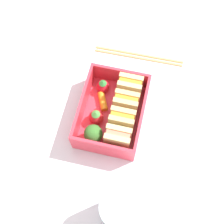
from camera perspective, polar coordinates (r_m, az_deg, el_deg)
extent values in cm
cube|color=silver|center=(68.08, 0.00, -1.24)|extent=(120.00, 120.00, 2.00)
cube|color=#E03142|center=(66.61, 0.00, -0.72)|extent=(17.16, 12.95, 1.20)
cube|color=#E03142|center=(63.52, 5.44, -0.81)|extent=(17.16, 0.60, 4.94)
cube|color=#E03142|center=(64.64, -5.34, 1.47)|extent=(17.16, 0.60, 4.94)
cube|color=#E03142|center=(67.46, 1.60, 6.63)|extent=(0.60, 11.75, 4.94)
cube|color=#E03142|center=(61.01, -1.77, -6.61)|extent=(0.60, 11.75, 4.94)
cube|color=#D9B87B|center=(66.14, 3.46, 5.30)|extent=(1.01, 5.02, 5.89)
cube|color=orange|center=(65.66, 3.28, 4.55)|extent=(1.01, 4.62, 5.42)
cube|color=#D9B87B|center=(65.20, 3.10, 3.79)|extent=(1.01, 5.02, 5.89)
cube|color=tan|center=(64.38, 2.77, 2.38)|extent=(1.01, 5.02, 5.89)
cube|color=orange|center=(63.95, 2.58, 1.59)|extent=(1.01, 4.62, 5.42)
cube|color=tan|center=(63.54, 2.39, 0.79)|extent=(1.01, 5.02, 5.89)
cube|color=tan|center=(62.81, 2.04, -0.70)|extent=(1.01, 5.02, 5.89)
cube|color=orange|center=(62.43, 1.85, -1.53)|extent=(1.01, 4.62, 5.42)
cube|color=tan|center=(62.07, 1.65, -2.37)|extent=(1.01, 5.02, 5.89)
cube|color=#D4C37D|center=(61.44, 1.28, -3.92)|extent=(1.01, 5.02, 5.89)
cube|color=#D87259|center=(61.12, 1.08, -4.78)|extent=(1.01, 4.62, 5.42)
cube|color=#D4C37D|center=(60.81, 0.87, -5.66)|extent=(1.01, 5.02, 5.89)
sphere|color=red|center=(67.46, -1.66, 4.69)|extent=(2.74, 2.74, 2.74)
cone|color=#2D7F37|center=(65.99, -1.70, 5.38)|extent=(1.65, 1.65, 0.60)
cylinder|color=orange|center=(66.56, -1.72, 1.97)|extent=(4.38, 3.09, 1.49)
sphere|color=red|center=(64.31, -2.91, -0.93)|extent=(3.00, 3.00, 3.00)
cone|color=#44833C|center=(62.65, -2.99, -0.30)|extent=(1.80, 1.80, 0.60)
cylinder|color=#80CE60|center=(63.65, -3.36, -4.61)|extent=(1.08, 1.08, 1.39)
sphere|color=#356829|center=(61.74, -3.46, -4.01)|extent=(3.78, 3.78, 3.78)
cylinder|color=tan|center=(74.68, 5.00, 10.53)|extent=(1.09, 20.81, 0.70)
cylinder|color=tan|center=(74.17, 4.88, 9.96)|extent=(1.09, 20.81, 0.70)
cylinder|color=silver|center=(57.42, 1.25, -17.59)|extent=(6.70, 6.70, 9.88)
cube|color=white|center=(71.58, -14.23, 3.44)|extent=(16.56, 13.25, 0.40)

